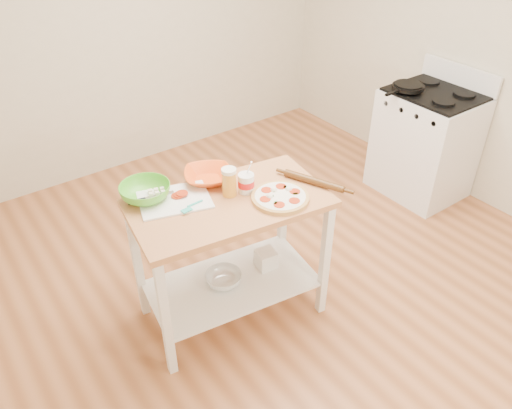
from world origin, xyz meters
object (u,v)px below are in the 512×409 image
at_px(orange_bowl, 208,176).
at_px(beer_pint, 229,182).
at_px(green_bowl, 145,192).
at_px(yogurt_tub, 246,183).
at_px(skillet, 408,87).
at_px(spatula, 191,207).
at_px(cutting_board, 174,199).
at_px(prep_island, 230,235).
at_px(pizza, 280,197).
at_px(shelf_glass_bowl, 224,279).
at_px(knife, 145,199).
at_px(gas_stove, 425,143).
at_px(shelf_bin, 266,259).
at_px(rolling_pin, 314,181).

xyz_separation_m(orange_bowl, beer_pint, (0.02, -0.20, 0.05)).
bearing_deg(green_bowl, yogurt_tub, -28.65).
relative_size(green_bowl, beer_pint, 1.68).
xyz_separation_m(skillet, beer_pint, (-2.00, -0.37, 0.01)).
height_order(spatula, orange_bowl, orange_bowl).
bearing_deg(skillet, cutting_board, -176.58).
relative_size(cutting_board, green_bowl, 1.61).
height_order(prep_island, cutting_board, cutting_board).
xyz_separation_m(pizza, shelf_glass_bowl, (-0.29, 0.19, -0.62)).
xyz_separation_m(prep_island, beer_pint, (0.04, 0.05, 0.34)).
xyz_separation_m(spatula, shelf_glass_bowl, (0.17, -0.03, -0.62)).
distance_m(pizza, yogurt_tub, 0.22).
xyz_separation_m(knife, orange_bowl, (0.41, -0.03, 0.02)).
height_order(spatula, knife, knife).
bearing_deg(gas_stove, prep_island, -173.33).
bearing_deg(cutting_board, shelf_glass_bowl, -21.67).
relative_size(pizza, shelf_glass_bowl, 1.41).
height_order(orange_bowl, shelf_glass_bowl, orange_bowl).
bearing_deg(prep_island, shelf_bin, -0.98).
bearing_deg(shelf_bin, spatula, 173.10).
xyz_separation_m(prep_island, green_bowl, (-0.38, 0.30, 0.30)).
xyz_separation_m(gas_stove, knife, (-2.60, 0.02, 0.44)).
height_order(spatula, yogurt_tub, yogurt_tub).
xyz_separation_m(cutting_board, beer_pint, (0.29, -0.14, 0.08)).
distance_m(gas_stove, rolling_pin, 1.81).
height_order(prep_island, rolling_pin, rolling_pin).
distance_m(skillet, green_bowl, 2.42).
height_order(gas_stove, shelf_glass_bowl, gas_stove).
distance_m(pizza, beer_pint, 0.30).
height_order(cutting_board, orange_bowl, orange_bowl).
xyz_separation_m(beer_pint, shelf_bin, (0.23, -0.05, -0.67)).
relative_size(gas_stove, cutting_board, 2.36).
bearing_deg(beer_pint, shelf_glass_bowl, -163.74).
relative_size(skillet, cutting_board, 0.87).
bearing_deg(cutting_board, orange_bowl, 29.63).
bearing_deg(green_bowl, shelf_bin, -25.11).
relative_size(skillet, spatula, 2.74).
bearing_deg(orange_bowl, shelf_glass_bowl, -105.51).
distance_m(green_bowl, yogurt_tub, 0.58).
xyz_separation_m(pizza, orange_bowl, (-0.23, 0.41, 0.02)).
distance_m(pizza, rolling_pin, 0.26).
height_order(yogurt_tub, shelf_bin, yogurt_tub).
distance_m(pizza, spatula, 0.51).
relative_size(spatula, shelf_glass_bowl, 0.63).
relative_size(cutting_board, spatula, 3.14).
relative_size(pizza, spatula, 2.24).
bearing_deg(orange_bowl, gas_stove, 0.18).
distance_m(shelf_glass_bowl, shelf_bin, 0.32).
bearing_deg(shelf_glass_bowl, spatula, 169.78).
xyz_separation_m(spatula, orange_bowl, (0.23, 0.19, 0.02)).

